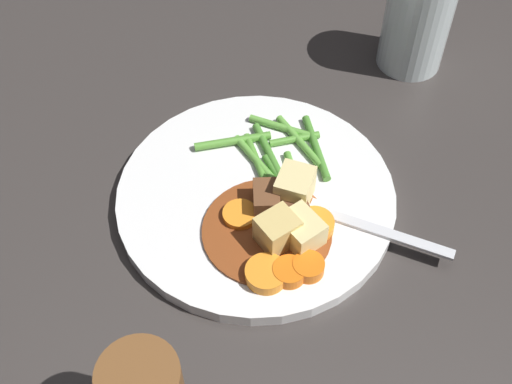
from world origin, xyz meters
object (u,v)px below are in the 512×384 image
object	(u,v)px
potato_chunk_2	(295,188)
fork	(350,221)
carrot_slice_0	(266,274)
carrot_slice_1	(240,215)
water_glass	(417,20)
potato_chunk_0	(277,231)
dinner_plate	(256,197)
carrot_slice_3	(308,267)
carrot_slice_4	(315,225)
meat_chunk_1	(298,217)
meat_chunk_0	(266,200)
potato_chunk_1	(301,231)
carrot_slice_2	(289,272)

from	to	relation	value
potato_chunk_2	fork	world-z (taller)	potato_chunk_2
carrot_slice_0	carrot_slice_1	world-z (taller)	carrot_slice_0
water_glass	potato_chunk_0	bearing A→B (deg)	-29.05
dinner_plate	carrot_slice_3	world-z (taller)	carrot_slice_3
carrot_slice_3	potato_chunk_2	bearing A→B (deg)	-171.10
carrot_slice_4	meat_chunk_1	xyz separation A→B (m)	(-0.01, -0.01, 0.00)
potato_chunk_2	meat_chunk_0	world-z (taller)	potato_chunk_2
carrot_slice_0	fork	size ratio (longest dim) A/B	0.21
potato_chunk_0	meat_chunk_1	distance (m)	0.03
dinner_plate	meat_chunk_1	size ratio (longest dim) A/B	10.27
dinner_plate	potato_chunk_0	size ratio (longest dim) A/B	8.04
potato_chunk_0	carrot_slice_4	bearing A→B (deg)	112.93
potato_chunk_0	meat_chunk_0	size ratio (longest dim) A/B	1.00
carrot_slice_1	dinner_plate	bearing A→B (deg)	156.43
meat_chunk_1	fork	bearing A→B (deg)	93.09
potato_chunk_1	potato_chunk_2	xyz separation A→B (m)	(-0.04, -0.01, 0.00)
carrot_slice_4	potato_chunk_1	xyz separation A→B (m)	(0.01, -0.01, 0.01)
potato_chunk_2	meat_chunk_1	bearing A→B (deg)	7.19
dinner_plate	meat_chunk_1	distance (m)	0.05
carrot_slice_3	water_glass	bearing A→B (deg)	157.76
potato_chunk_1	carrot_slice_1	bearing A→B (deg)	-112.07
meat_chunk_1	water_glass	xyz separation A→B (m)	(-0.24, 0.13, 0.03)
carrot_slice_3	fork	distance (m)	0.06
carrot_slice_2	meat_chunk_1	world-z (taller)	meat_chunk_1
carrot_slice_2	carrot_slice_4	world-z (taller)	carrot_slice_4
meat_chunk_1	fork	distance (m)	0.05
carrot_slice_1	carrot_slice_0	bearing A→B (deg)	22.30
carrot_slice_3	meat_chunk_0	size ratio (longest dim) A/B	0.84
carrot_slice_0	fork	xyz separation A→B (m)	(-0.06, 0.07, -0.00)
carrot_slice_0	fork	world-z (taller)	carrot_slice_0
carrot_slice_3	potato_chunk_2	size ratio (longest dim) A/B	0.78
carrot_slice_3	fork	bearing A→B (deg)	143.34
carrot_slice_3	dinner_plate	bearing A→B (deg)	-150.73
fork	water_glass	world-z (taller)	water_glass
carrot_slice_4	carrot_slice_3	bearing A→B (deg)	-8.25
potato_chunk_0	carrot_slice_1	bearing A→B (deg)	-126.13
carrot_slice_0	carrot_slice_2	distance (m)	0.02
carrot_slice_1	meat_chunk_1	size ratio (longest dim) A/B	1.24
meat_chunk_0	carrot_slice_4	bearing A→B (deg)	61.90
potato_chunk_1	water_glass	distance (m)	0.29
carrot_slice_2	water_glass	bearing A→B (deg)	155.49
carrot_slice_2	fork	world-z (taller)	carrot_slice_2
carrot_slice_1	potato_chunk_0	xyz separation A→B (m)	(0.02, 0.03, 0.01)
potato_chunk_1	meat_chunk_0	world-z (taller)	potato_chunk_1
dinner_plate	meat_chunk_0	distance (m)	0.03
meat_chunk_0	carrot_slice_2	bearing A→B (deg)	16.40
potato_chunk_0	dinner_plate	bearing A→B (deg)	-159.83
meat_chunk_0	meat_chunk_1	bearing A→B (deg)	59.88
fork	carrot_slice_1	bearing A→B (deg)	-90.85
carrot_slice_1	carrot_slice_2	bearing A→B (deg)	36.98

